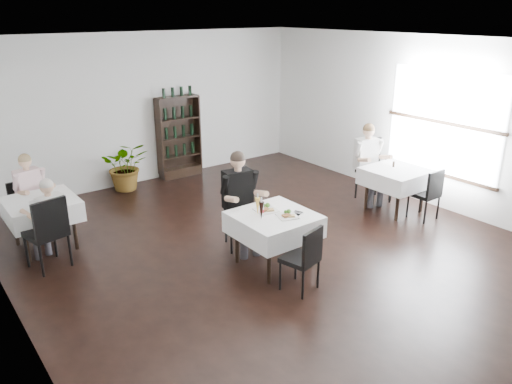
# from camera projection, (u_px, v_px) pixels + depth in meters

# --- Properties ---
(room_shell) EXTENTS (9.00, 9.00, 9.00)m
(room_shell) POSITION_uv_depth(u_px,v_px,m) (292.00, 159.00, 6.72)
(room_shell) COLOR black
(room_shell) RESTS_ON ground
(window_right) EXTENTS (0.06, 2.30, 1.85)m
(window_right) POSITION_uv_depth(u_px,v_px,m) (443.00, 125.00, 8.68)
(window_right) COLOR white
(window_right) RESTS_ON room_shell
(wine_shelf) EXTENTS (0.90, 0.28, 1.75)m
(wine_shelf) POSITION_uv_depth(u_px,v_px,m) (179.00, 138.00, 10.52)
(wine_shelf) COLOR black
(wine_shelf) RESTS_ON ground
(main_table) EXTENTS (1.03, 1.03, 0.77)m
(main_table) POSITION_uv_depth(u_px,v_px,m) (274.00, 224.00, 6.85)
(main_table) COLOR black
(main_table) RESTS_ON ground
(left_table) EXTENTS (0.98, 0.98, 0.77)m
(left_table) POSITION_uv_depth(u_px,v_px,m) (42.00, 209.00, 7.38)
(left_table) COLOR black
(left_table) RESTS_ON ground
(right_table) EXTENTS (0.98, 0.98, 0.77)m
(right_table) POSITION_uv_depth(u_px,v_px,m) (396.00, 177.00, 8.77)
(right_table) COLOR black
(right_table) RESTS_ON ground
(potted_tree) EXTENTS (1.10, 1.03, 0.99)m
(potted_tree) POSITION_uv_depth(u_px,v_px,m) (126.00, 166.00, 9.84)
(potted_tree) COLOR #28561D
(potted_tree) RESTS_ON ground
(main_chair_far) EXTENTS (0.60, 0.61, 1.02)m
(main_chair_far) POSITION_uv_depth(u_px,v_px,m) (240.00, 209.00, 7.49)
(main_chair_far) COLOR black
(main_chair_far) RESTS_ON ground
(main_chair_near) EXTENTS (0.49, 0.49, 0.88)m
(main_chair_near) POSITION_uv_depth(u_px,v_px,m) (305.00, 255.00, 6.24)
(main_chair_near) COLOR black
(main_chair_near) RESTS_ON ground
(left_chair_far) EXTENTS (0.43, 0.43, 0.86)m
(left_chair_far) POSITION_uv_depth(u_px,v_px,m) (25.00, 205.00, 7.89)
(left_chair_far) COLOR black
(left_chair_far) RESTS_ON ground
(left_chair_near) EXTENTS (0.57, 0.58, 1.05)m
(left_chair_near) POSITION_uv_depth(u_px,v_px,m) (48.00, 229.00, 6.76)
(left_chair_near) COLOR black
(left_chair_near) RESTS_ON ground
(right_chair_far) EXTENTS (0.63, 0.64, 1.14)m
(right_chair_far) POSITION_uv_depth(u_px,v_px,m) (372.00, 166.00, 9.29)
(right_chair_far) COLOR black
(right_chair_far) RESTS_ON ground
(right_chair_near) EXTENTS (0.41, 0.42, 0.90)m
(right_chair_near) POSITION_uv_depth(u_px,v_px,m) (429.00, 191.00, 8.40)
(right_chair_near) COLOR black
(right_chair_near) RESTS_ON ground
(diner_main) EXTENTS (0.60, 0.62, 1.51)m
(diner_main) POSITION_uv_depth(u_px,v_px,m) (240.00, 194.00, 7.23)
(diner_main) COLOR #3C3B42
(diner_main) RESTS_ON ground
(diner_left_far) EXTENTS (0.55, 0.58, 1.32)m
(diner_left_far) POSITION_uv_depth(u_px,v_px,m) (31.00, 189.00, 7.77)
(diner_left_far) COLOR #3C3B42
(diner_left_far) RESTS_ON ground
(diner_left_near) EXTENTS (0.56, 0.59, 1.26)m
(diner_left_near) POSITION_uv_depth(u_px,v_px,m) (48.00, 214.00, 6.92)
(diner_left_near) COLOR #3C3B42
(diner_left_near) RESTS_ON ground
(diner_right_far) EXTENTS (0.61, 0.64, 1.48)m
(diner_right_far) POSITION_uv_depth(u_px,v_px,m) (369.00, 158.00, 9.08)
(diner_right_far) COLOR #3C3B42
(diner_right_far) RESTS_ON ground
(plate_far) EXTENTS (0.32, 0.32, 0.09)m
(plate_far) POSITION_uv_depth(u_px,v_px,m) (266.00, 209.00, 6.91)
(plate_far) COLOR white
(plate_far) RESTS_ON main_table
(plate_near) EXTENTS (0.33, 0.33, 0.08)m
(plate_near) POSITION_uv_depth(u_px,v_px,m) (288.00, 215.00, 6.72)
(plate_near) COLOR white
(plate_near) RESTS_ON main_table
(pilsner_dark) EXTENTS (0.07, 0.07, 0.31)m
(pilsner_dark) POSITION_uv_depth(u_px,v_px,m) (261.00, 211.00, 6.59)
(pilsner_dark) COLOR black
(pilsner_dark) RESTS_ON main_table
(pilsner_lager) EXTENTS (0.07, 0.07, 0.30)m
(pilsner_lager) POSITION_uv_depth(u_px,v_px,m) (258.00, 206.00, 6.76)
(pilsner_lager) COLOR gold
(pilsner_lager) RESTS_ON main_table
(coke_bottle) EXTENTS (0.06, 0.06, 0.24)m
(coke_bottle) POSITION_uv_depth(u_px,v_px,m) (262.00, 210.00, 6.70)
(coke_bottle) COLOR silver
(coke_bottle) RESTS_ON main_table
(napkin_cutlery) EXTENTS (0.19, 0.17, 0.02)m
(napkin_cutlery) POSITION_uv_depth(u_px,v_px,m) (297.00, 213.00, 6.83)
(napkin_cutlery) COLOR black
(napkin_cutlery) RESTS_ON main_table
(pepper_mill) EXTENTS (0.05, 0.05, 0.10)m
(pepper_mill) POSITION_uv_depth(u_px,v_px,m) (394.00, 164.00, 8.81)
(pepper_mill) COLOR black
(pepper_mill) RESTS_ON right_table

